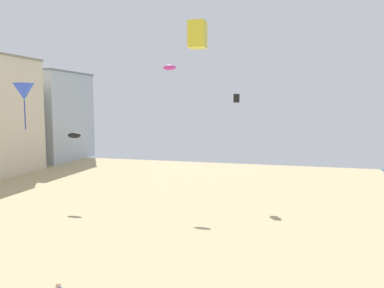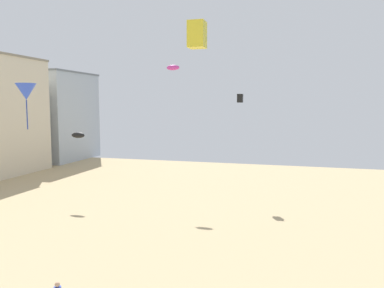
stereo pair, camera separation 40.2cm
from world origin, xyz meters
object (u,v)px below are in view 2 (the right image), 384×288
kite_yellow_box (197,35)px  kite_black_box (240,98)px  kite_blue_delta (26,92)px  kite_black_parafoil (78,135)px  kite_magenta_parafoil (173,68)px

kite_yellow_box → kite_black_box: 21.43m
kite_blue_delta → kite_yellow_box: 11.69m
kite_black_parafoil → kite_blue_delta: 14.94m
kite_black_parafoil → kite_blue_delta: bearing=-69.3°
kite_yellow_box → kite_black_box: kite_yellow_box is taller
kite_blue_delta → kite_black_box: (10.42, 20.53, -0.10)m
kite_blue_delta → kite_yellow_box: size_ratio=2.11×
kite_blue_delta → kite_magenta_parafoil: bearing=79.7°
kite_black_parafoil → kite_black_box: kite_black_box is taller
kite_black_box → kite_magenta_parafoil: kite_magenta_parafoil is taller
kite_black_parafoil → kite_magenta_parafoil: bearing=31.7°
kite_blue_delta → kite_yellow_box: kite_yellow_box is taller
kite_magenta_parafoil → kite_blue_delta: bearing=-100.3°
kite_yellow_box → kite_black_box: (-0.91, 21.21, -2.92)m
kite_black_parafoil → kite_magenta_parafoil: 12.26m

